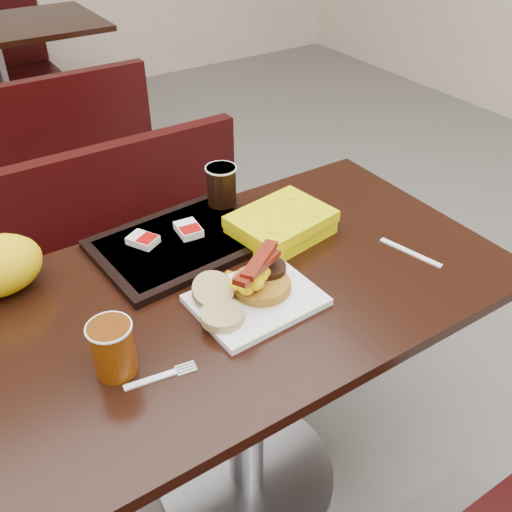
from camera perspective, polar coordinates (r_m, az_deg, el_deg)
floor at (r=1.84m, az=-0.94°, el=-21.29°), size 6.00×7.00×0.01m
table_near at (r=1.53m, az=-1.08°, el=-13.71°), size 1.20×0.70×0.75m
bench_near_n at (r=2.01m, az=-11.75°, el=-0.84°), size 1.00×0.46×0.72m
table_far at (r=3.67m, az=-24.00°, el=14.52°), size 1.20×0.70×0.75m
bench_far_s at (r=3.03m, az=-20.93°, el=10.70°), size 1.00×0.46×0.72m
platter at (r=1.21m, az=0.01°, el=-4.45°), size 0.27×0.21×0.02m
pancake_stack at (r=1.22m, az=0.56°, el=-2.77°), size 0.17×0.17×0.03m
sausage_patty at (r=1.23m, az=1.25°, el=-1.18°), size 0.08×0.08×0.01m
scrambled_eggs at (r=1.17m, az=-0.55°, el=-2.41°), size 0.10×0.09×0.05m
bacon_strips at (r=1.16m, az=0.18°, el=-0.96°), size 0.18×0.14×0.01m
muffin_bottom at (r=1.15m, az=-3.40°, el=-6.01°), size 0.11×0.11×0.02m
muffin_top at (r=1.19m, az=-4.35°, el=-3.48°), size 0.10×0.10×0.05m
coffee_cup_near at (r=1.07m, az=-14.17°, el=-9.02°), size 0.10×0.10×0.11m
fork at (r=1.08m, az=-10.58°, el=-12.13°), size 0.14×0.05×0.00m
knife at (r=1.41m, az=15.25°, el=0.35°), size 0.05×0.16×0.00m
condiment_syrup at (r=1.27m, az=-2.67°, el=-2.28°), size 0.05×0.05×0.01m
tray at (r=1.39m, az=-7.41°, el=1.38°), size 0.43×0.32×0.02m
hashbrown_sleeve_left at (r=1.38m, az=-11.29°, el=1.58°), size 0.08×0.08×0.02m
hashbrown_sleeve_right at (r=1.40m, az=-6.80°, el=2.67°), size 0.06×0.08×0.02m
coffee_cup_far at (r=1.50m, az=-3.48°, el=7.09°), size 0.10×0.10×0.10m
clamshell at (r=1.41m, az=2.54°, el=3.15°), size 0.26×0.21×0.06m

